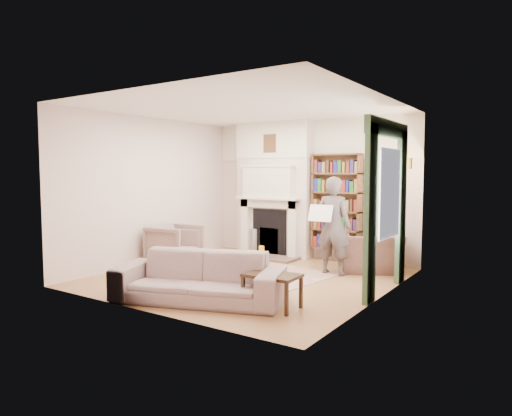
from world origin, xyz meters
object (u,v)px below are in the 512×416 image
Objects in this scene: coffee_table at (272,291)px; rocking_horse at (254,256)px; armchair_reading at (370,252)px; sofa at (199,277)px; man_reading at (333,226)px; paraffin_heater at (254,241)px; bookcase at (337,202)px; armchair_left at (175,245)px.

rocking_horse is (-1.65, 2.02, -0.03)m from coffee_table.
sofa is at bearing 41.17° from armchair_reading.
coffee_table is (0.99, 0.29, -0.11)m from sofa.
man_reading is 3.07× the size of paraffin_heater.
bookcase is 2.03m from paraffin_heater.
bookcase is at bearing 64.26° from sofa.
armchair_reading is at bearing 12.78° from rocking_horse.
sofa is 4.16× the size of paraffin_heater.
armchair_left is at bearing 121.63° from sofa.
rocking_horse is at bearing 8.04° from man_reading.
sofa is (1.98, -1.59, -0.05)m from armchair_left.
armchair_left is (-3.26, -1.54, 0.04)m from armchair_reading.
paraffin_heater reaches higher than rocking_horse.
man_reading reaches higher than coffee_table.
armchair_reading is 3.39m from sofa.
armchair_reading reaches higher than sofa.
armchair_left is at bearing -107.05° from paraffin_heater.
paraffin_heater is (0.56, 1.83, -0.11)m from armchair_left.
sofa is 1.36× the size of man_reading.
sofa is at bearing 71.28° from man_reading.
coffee_table is 1.27× the size of paraffin_heater.
coffee_table reaches higher than rocking_horse.
armchair_left reaches higher than armchair_reading.
bookcase is 2.19× the size of armchair_left.
rocking_horse is (-1.05, -1.33, -0.98)m from bookcase.
man_reading is 2.41× the size of coffee_table.
armchair_reading is at bearing -71.27° from armchair_left.
sofa is 3.26× the size of coffee_table.
bookcase is 1.24m from man_reading.
sofa is at bearing -84.39° from rocking_horse.
paraffin_heater is at bearing -173.07° from bookcase.
armchair_reading is 1.51× the size of coffee_table.
man_reading is at bearing -21.59° from paraffin_heater.
armchair_left is (-2.37, -2.05, -0.79)m from bookcase.
armchair_reading is 1.25× the size of armchair_left.
rocking_horse is (-0.66, 2.31, -0.13)m from sofa.
paraffin_heater is 1.21× the size of rocking_horse.
paraffin_heater is at bearing -23.70° from armchair_left.
armchair_reading is 1.93× the size of paraffin_heater.
armchair_reading is 2.86m from coffee_table.
armchair_reading is 2.34× the size of rocking_horse.
paraffin_heater is at bearing 126.00° from coffee_table.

